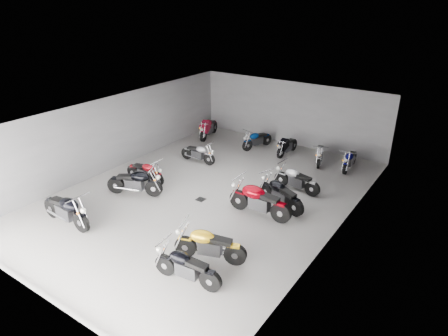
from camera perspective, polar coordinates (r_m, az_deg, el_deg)
The scene contains 20 objects.
ground at distance 15.52m, azimuth -2.23°, elevation -3.80°, with size 14.00×14.00×0.00m, color gray.
wall_back at distance 20.57m, azimuth 9.51°, elevation 7.72°, with size 10.00×0.10×3.20m, color slate.
wall_left at distance 18.12m, azimuth -15.16°, elevation 5.00°, with size 0.10×14.00×3.20m, color slate.
wall_right at distance 12.75m, azimuth 16.03°, elevation -3.19°, with size 0.10×14.00×3.20m, color slate.
ceiling at distance 14.32m, azimuth -2.43°, elevation 7.70°, with size 10.00×14.00×0.04m, color black.
drain_grate at distance 15.17m, azimuth -3.36°, elevation -4.49°, with size 0.32×0.32×0.01m, color black.
motorcycle_left_a at distance 14.35m, azimuth -21.63°, elevation -5.58°, with size 2.32×0.46×1.02m.
motorcycle_left_c at distance 15.65m, azimuth -12.58°, elevation -1.99°, with size 2.08×1.03×0.97m.
motorcycle_left_d at distance 16.63m, azimuth -11.17°, elevation -0.52°, with size 1.94×0.38×0.85m.
motorcycle_left_f at distance 18.31m, azimuth -3.70°, elevation 2.15°, with size 1.85×0.36×0.81m.
motorcycle_right_a at distance 10.99m, azimuth -5.41°, elevation -13.88°, with size 2.05×0.47×0.90m.
motorcycle_right_b at distance 11.72m, azimuth -2.15°, elevation -10.90°, with size 2.10×0.85×0.95m.
motorcycle_right_d at distance 13.92m, azimuth 4.99°, elevation -4.66°, with size 2.39×0.47×1.05m.
motorcycle_right_e at distance 14.56m, azimuth 8.07°, elevation -3.71°, with size 2.09×0.84×0.95m.
motorcycle_right_f at distance 15.86m, azimuth 10.28°, elevation -1.64°, with size 1.98×0.43×0.87m.
motorcycle_back_a at distance 21.52m, azimuth -2.25°, elevation 5.75°, with size 0.71×2.14×0.96m.
motorcycle_back_c at distance 20.02m, azimuth 4.72°, elevation 4.09°, with size 0.66×1.87×0.84m.
motorcycle_back_d at distance 19.39m, azimuth 8.99°, elevation 3.16°, with size 0.37×1.86×0.82m.
motorcycle_back_e at distance 18.69m, azimuth 13.53°, elevation 1.99°, with size 0.73×1.82×0.83m.
motorcycle_back_f at distance 18.39m, azimuth 17.54°, elevation 1.15°, with size 0.39×1.87×0.82m.
Camera 1 is at (8.29, -10.98, 7.19)m, focal length 32.00 mm.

